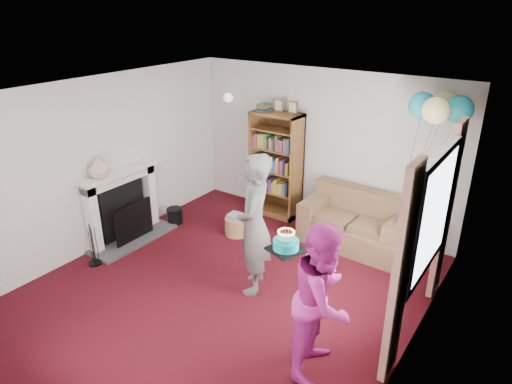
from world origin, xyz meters
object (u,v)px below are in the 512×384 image
Objects in this scene: sofa at (356,225)px; person_striped at (254,225)px; person_magenta at (323,300)px; bookcase at (277,165)px; birthday_cake at (286,244)px.

sofa is 0.86× the size of person_striped.
bookcase is at bearing 31.63° from person_magenta.
person_magenta is at bearing -50.73° from bookcase.
birthday_cake is at bearing -56.14° from bookcase.
person_magenta reaches higher than birthday_cake.
person_striped is at bearing -64.75° from bookcase.
person_magenta is at bearing -21.41° from birthday_cake.
person_magenta is (2.29, -2.80, -0.07)m from bookcase.
bookcase is 1.09× the size of person_striped.
person_striped reaches higher than birthday_cake.
sofa is at bearing 8.00° from person_magenta.
person_magenta is 0.68m from birthday_cake.
bookcase is 1.23× the size of person_magenta.
bookcase is 3.62m from person_magenta.
bookcase is at bearing 123.86° from birthday_cake.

